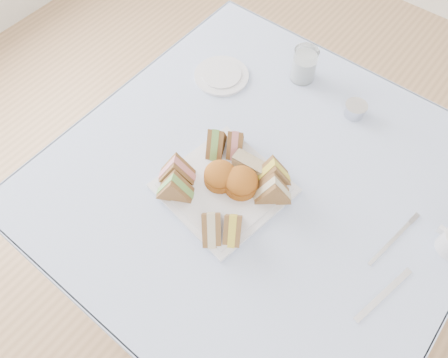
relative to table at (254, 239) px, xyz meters
The scene contains 20 objects.
floor 0.37m from the table, ahead, with size 4.00×4.00×0.00m, color #9E7751.
table is the anchor object (origin of this frame).
tablecloth 0.37m from the table, ahead, with size 1.02×1.02×0.01m, color #C9D9FD.
serving_plate 0.40m from the table, 122.39° to the right, with size 0.27×0.27×0.01m, color silver.
sandwich_fl_a 0.48m from the table, 139.97° to the right, with size 0.09×0.04×0.08m, color brown, non-canonical shape.
sandwich_fl_b 0.48m from the table, 127.42° to the right, with size 0.09×0.04×0.08m, color brown, non-canonical shape.
sandwich_fr_a 0.46m from the table, 78.93° to the right, with size 0.08×0.04×0.08m, color brown, non-canonical shape.
sandwich_fr_b 0.47m from the table, 91.82° to the right, with size 0.09×0.04×0.08m, color brown, non-canonical shape.
sandwich_bl_a 0.45m from the table, behind, with size 0.09×0.04×0.08m, color brown, non-canonical shape.
sandwich_bl_b 0.44m from the table, 169.27° to the left, with size 0.08×0.04×0.07m, color brown, non-canonical shape.
sandwich_br_a 0.43m from the table, 36.37° to the right, with size 0.09×0.04×0.08m, color brown, non-canonical shape.
sandwich_br_b 0.43m from the table, ahead, with size 0.09×0.04×0.08m, color brown, non-canonical shape.
scone_left 0.43m from the table, 132.74° to the right, with size 0.08×0.08×0.05m, color #94531D.
scone_right 0.42m from the table, 109.70° to the right, with size 0.08×0.08×0.06m, color #94531D.
pastry_slice 0.41m from the table, 169.20° to the right, with size 0.09×0.03×0.04m, color #D0C376.
side_plate 0.53m from the table, 145.30° to the left, with size 0.16×0.16×0.01m, color silver.
water_glass 0.57m from the table, 108.11° to the left, with size 0.07×0.07×0.10m, color white.
tea_strainer 0.52m from the table, 77.16° to the left, with size 0.06×0.06×0.03m, color #B7B9C2.
knife 0.54m from the table, 12.11° to the right, with size 0.01×0.18×0.00m, color #B7B9C2.
fork 0.51m from the table, ahead, with size 0.01×0.16×0.00m, color #B7B9C2.
Camera 1 is at (0.29, -0.53, 1.69)m, focal length 35.00 mm.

